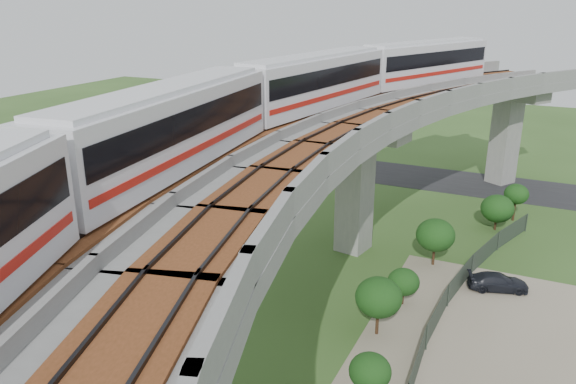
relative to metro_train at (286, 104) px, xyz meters
name	(u,v)px	position (x,y,z in m)	size (l,w,h in m)	color
ground	(280,314)	(-0.35, -0.10, -12.31)	(160.00, 160.00, 0.00)	#335120
asphalt_road	(405,175)	(-0.35, 29.90, -12.29)	(60.00, 8.00, 0.03)	#232326
viaduct	(348,174)	(3.49, -0.10, -3.26)	(19.58, 73.98, 11.40)	#99968E
metro_train	(286,104)	(0.00, 0.00, 0.00)	(10.66, 61.34, 3.64)	silver
fence	(452,344)	(9.41, -0.10, -11.56)	(3.87, 38.73, 1.50)	#2D382D
tree_0	(516,194)	(10.82, 21.26, -10.01)	(1.96, 1.96, 3.15)	#382314
tree_1	(497,209)	(9.68, 18.51, -10.51)	(2.56, 2.56, 2.89)	#382314
tree_2	(435,235)	(6.46, 10.10, -10.07)	(2.63, 2.63, 3.36)	#382314
tree_3	(404,282)	(5.85, 3.98, -10.81)	(1.90, 1.90, 2.31)	#382314
tree_4	(379,297)	(5.38, 0.24, -10.03)	(2.54, 2.54, 3.37)	#382314
tree_5	(370,372)	(6.76, -5.72, -10.28)	(1.88, 1.88, 2.83)	#382314
car_dark	(498,282)	(10.86, 8.25, -11.73)	(1.50, 3.68, 1.07)	black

